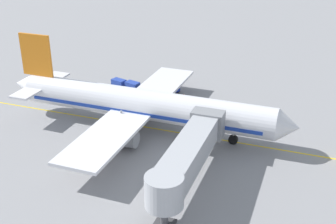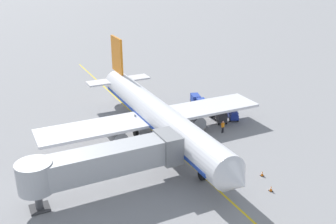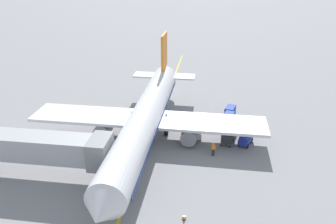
{
  "view_description": "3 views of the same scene",
  "coord_description": "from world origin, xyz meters",
  "px_view_note": "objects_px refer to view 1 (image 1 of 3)",
  "views": [
    {
      "loc": [
        45.23,
        21.18,
        24.81
      ],
      "look_at": [
        2.51,
        5.48,
        3.8
      ],
      "focal_mm": 46.88,
      "sensor_mm": 36.0,
      "label": 1
    },
    {
      "loc": [
        19.55,
        42.95,
        22.08
      ],
      "look_at": [
        -0.47,
        2.85,
        4.02
      ],
      "focal_mm": 41.36,
      "sensor_mm": 36.0,
      "label": 2
    },
    {
      "loc": [
        -7.62,
        38.42,
        21.46
      ],
      "look_at": [
        -2.36,
        1.11,
        4.04
      ],
      "focal_mm": 35.91,
      "sensor_mm": 36.0,
      "label": 3
    }
  ],
  "objects_px": {
    "safety_cone_nose_left": "(261,122)",
    "baggage_cart_second_in_train": "(150,88)",
    "baggage_cart_front": "(167,91)",
    "baggage_tug_trailing": "(172,88)",
    "baggage_cart_tail_end": "(119,83)",
    "safety_cone_nose_right": "(282,129)",
    "baggage_tug_lead": "(151,103)",
    "jet_bridge": "(188,155)",
    "baggage_cart_third_in_train": "(132,86)",
    "parked_airliner": "(142,105)",
    "ground_crew_wing_walker": "(184,99)"
  },
  "relations": [
    {
      "from": "baggage_tug_lead",
      "to": "baggage_cart_front",
      "type": "xyz_separation_m",
      "value": [
        -4.26,
        0.85,
        0.24
      ]
    },
    {
      "from": "parked_airliner",
      "to": "baggage_tug_lead",
      "type": "bearing_deg",
      "value": -167.44
    },
    {
      "from": "baggage_cart_second_in_train",
      "to": "baggage_cart_tail_end",
      "type": "height_order",
      "value": "same"
    },
    {
      "from": "baggage_tug_lead",
      "to": "safety_cone_nose_right",
      "type": "xyz_separation_m",
      "value": [
        1.0,
        17.8,
        -0.42
      ]
    },
    {
      "from": "baggage_cart_tail_end",
      "to": "safety_cone_nose_right",
      "type": "distance_m",
      "value": 25.66
    },
    {
      "from": "parked_airliner",
      "to": "baggage_cart_third_in_train",
      "type": "distance_m",
      "value": 12.38
    },
    {
      "from": "safety_cone_nose_left",
      "to": "parked_airliner",
      "type": "bearing_deg",
      "value": -65.83
    },
    {
      "from": "jet_bridge",
      "to": "baggage_tug_lead",
      "type": "relative_size",
      "value": 5.87
    },
    {
      "from": "baggage_cart_second_in_train",
      "to": "safety_cone_nose_right",
      "type": "distance_m",
      "value": 20.64
    },
    {
      "from": "parked_airliner",
      "to": "safety_cone_nose_left",
      "type": "relative_size",
      "value": 63.08
    },
    {
      "from": "baggage_cart_front",
      "to": "baggage_tug_trailing",
      "type": "bearing_deg",
      "value": -176.41
    },
    {
      "from": "baggage_cart_front",
      "to": "ground_crew_wing_walker",
      "type": "distance_m",
      "value": 3.56
    },
    {
      "from": "baggage_cart_tail_end",
      "to": "safety_cone_nose_left",
      "type": "bearing_deg",
      "value": 78.25
    },
    {
      "from": "safety_cone_nose_right",
      "to": "baggage_tug_trailing",
      "type": "bearing_deg",
      "value": -113.52
    },
    {
      "from": "baggage_cart_tail_end",
      "to": "ground_crew_wing_walker",
      "type": "height_order",
      "value": "ground_crew_wing_walker"
    },
    {
      "from": "baggage_cart_third_in_train",
      "to": "safety_cone_nose_left",
      "type": "xyz_separation_m",
      "value": [
        4.34,
        19.89,
        -0.66
      ]
    },
    {
      "from": "baggage_tug_lead",
      "to": "safety_cone_nose_left",
      "type": "relative_size",
      "value": 4.67
    },
    {
      "from": "baggage_cart_second_in_train",
      "to": "baggage_cart_third_in_train",
      "type": "relative_size",
      "value": 1.0
    },
    {
      "from": "baggage_tug_trailing",
      "to": "baggage_cart_third_in_train",
      "type": "xyz_separation_m",
      "value": [
        1.99,
        -5.51,
        0.24
      ]
    },
    {
      "from": "parked_airliner",
      "to": "baggage_tug_lead",
      "type": "distance_m",
      "value": 6.68
    },
    {
      "from": "safety_cone_nose_left",
      "to": "baggage_cart_second_in_train",
      "type": "bearing_deg",
      "value": -104.69
    },
    {
      "from": "parked_airliner",
      "to": "safety_cone_nose_left",
      "type": "height_order",
      "value": "parked_airliner"
    },
    {
      "from": "jet_bridge",
      "to": "ground_crew_wing_walker",
      "type": "bearing_deg",
      "value": -160.69
    },
    {
      "from": "jet_bridge",
      "to": "baggage_tug_trailing",
      "type": "xyz_separation_m",
      "value": [
        -22.44,
        -9.7,
        -2.75
      ]
    },
    {
      "from": "baggage_tug_lead",
      "to": "safety_cone_nose_left",
      "type": "bearing_deg",
      "value": 90.42
    },
    {
      "from": "jet_bridge",
      "to": "safety_cone_nose_right",
      "type": "relative_size",
      "value": 27.43
    },
    {
      "from": "baggage_cart_tail_end",
      "to": "safety_cone_nose_left",
      "type": "relative_size",
      "value": 5.04
    },
    {
      "from": "baggage_cart_second_in_train",
      "to": "safety_cone_nose_left",
      "type": "height_order",
      "value": "baggage_cart_second_in_train"
    },
    {
      "from": "jet_bridge",
      "to": "safety_cone_nose_left",
      "type": "xyz_separation_m",
      "value": [
        -16.11,
        4.68,
        -3.17
      ]
    },
    {
      "from": "baggage_cart_front",
      "to": "safety_cone_nose_right",
      "type": "xyz_separation_m",
      "value": [
        5.26,
        16.96,
        -0.66
      ]
    },
    {
      "from": "baggage_cart_second_in_train",
      "to": "safety_cone_nose_right",
      "type": "height_order",
      "value": "baggage_cart_second_in_train"
    },
    {
      "from": "baggage_tug_trailing",
      "to": "baggage_cart_front",
      "type": "height_order",
      "value": "baggage_tug_trailing"
    },
    {
      "from": "baggage_cart_second_in_train",
      "to": "baggage_cart_third_in_train",
      "type": "xyz_separation_m",
      "value": [
        0.15,
        -2.76,
        0.0
      ]
    },
    {
      "from": "baggage_tug_lead",
      "to": "ground_crew_wing_walker",
      "type": "relative_size",
      "value": 1.63
    },
    {
      "from": "jet_bridge",
      "to": "baggage_cart_third_in_train",
      "type": "xyz_separation_m",
      "value": [
        -20.45,
        -15.21,
        -2.51
      ]
    },
    {
      "from": "baggage_tug_lead",
      "to": "baggage_cart_tail_end",
      "type": "relative_size",
      "value": 0.93
    },
    {
      "from": "jet_bridge",
      "to": "baggage_tug_lead",
      "type": "xyz_separation_m",
      "value": [
        -16.0,
        -10.41,
        -2.75
      ]
    },
    {
      "from": "ground_crew_wing_walker",
      "to": "safety_cone_nose_left",
      "type": "relative_size",
      "value": 2.86
    },
    {
      "from": "baggage_tug_trailing",
      "to": "baggage_cart_front",
      "type": "relative_size",
      "value": 0.93
    },
    {
      "from": "baggage_cart_second_in_train",
      "to": "baggage_tug_trailing",
      "type": "bearing_deg",
      "value": 123.68
    },
    {
      "from": "baggage_tug_lead",
      "to": "baggage_cart_third_in_train",
      "type": "height_order",
      "value": "baggage_tug_lead"
    },
    {
      "from": "baggage_cart_second_in_train",
      "to": "baggage_cart_third_in_train",
      "type": "bearing_deg",
      "value": -86.84
    },
    {
      "from": "jet_bridge",
      "to": "baggage_cart_tail_end",
      "type": "xyz_separation_m",
      "value": [
        -20.75,
        -17.61,
        -2.51
      ]
    },
    {
      "from": "parked_airliner",
      "to": "baggage_tug_lead",
      "type": "xyz_separation_m",
      "value": [
        -6.06,
        -1.35,
        -2.47
      ]
    },
    {
      "from": "baggage_cart_third_in_train",
      "to": "safety_cone_nose_right",
      "type": "relative_size",
      "value": 5.04
    },
    {
      "from": "baggage_cart_second_in_train",
      "to": "baggage_cart_front",
      "type": "bearing_deg",
      "value": 83.13
    },
    {
      "from": "baggage_cart_tail_end",
      "to": "jet_bridge",
      "type": "bearing_deg",
      "value": 40.32
    },
    {
      "from": "baggage_tug_trailing",
      "to": "safety_cone_nose_left",
      "type": "relative_size",
      "value": 4.69
    },
    {
      "from": "ground_crew_wing_walker",
      "to": "baggage_cart_third_in_train",
      "type": "bearing_deg",
      "value": -102.7
    },
    {
      "from": "baggage_tug_trailing",
      "to": "jet_bridge",
      "type": "bearing_deg",
      "value": 23.38
    }
  ]
}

